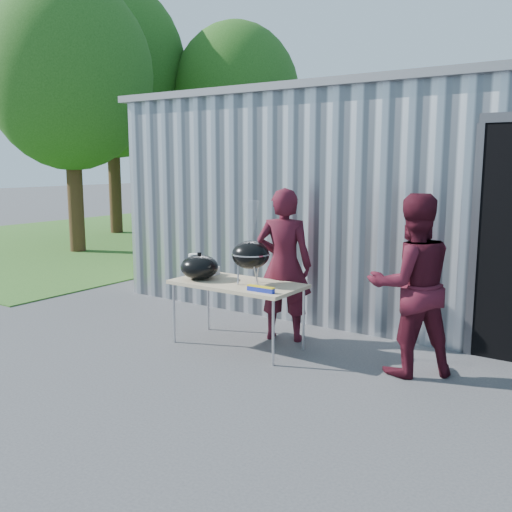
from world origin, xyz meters
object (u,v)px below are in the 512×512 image
Objects in this scene: folding_table at (237,286)px; person_cook at (284,265)px; kettle_grill at (251,247)px; person_bystander at (411,285)px.

folding_table is 0.83× the size of person_cook.
person_cook is at bearing 77.64° from kettle_grill.
person_cook is 1.00× the size of person_bystander.
kettle_grill is 0.52× the size of person_bystander.
person_bystander is at bearing 8.59° from folding_table.
person_bystander reaches higher than folding_table.
kettle_grill is 1.78m from person_bystander.
kettle_grill reaches higher than folding_table.
kettle_grill is at bearing 0.15° from folding_table.
folding_table is at bearing 40.41° from person_cook.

